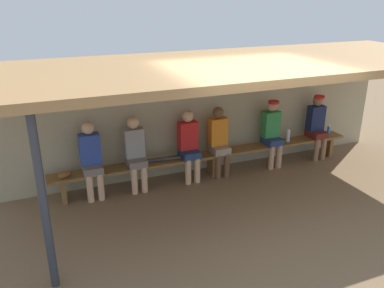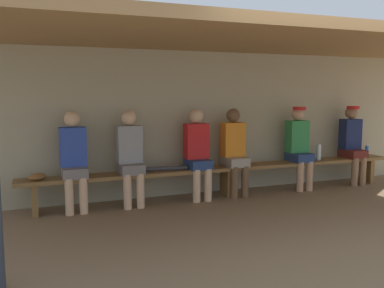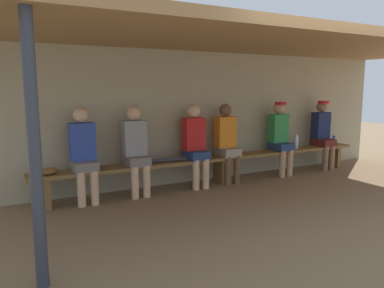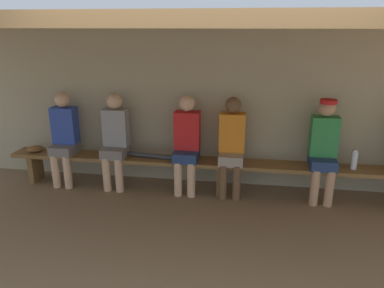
{
  "view_description": "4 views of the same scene",
  "coord_description": "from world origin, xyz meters",
  "px_view_note": "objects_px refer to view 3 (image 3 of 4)",
  "views": [
    {
      "loc": [
        -2.98,
        -4.78,
        3.34
      ],
      "look_at": [
        -0.59,
        1.12,
        0.88
      ],
      "focal_mm": 37.22,
      "sensor_mm": 36.0,
      "label": 1
    },
    {
      "loc": [
        -2.77,
        -4.12,
        1.59
      ],
      "look_at": [
        -0.72,
        1.13,
        0.88
      ],
      "focal_mm": 39.22,
      "sensor_mm": 36.0,
      "label": 2
    },
    {
      "loc": [
        -3.32,
        -3.61,
        1.61
      ],
      "look_at": [
        -0.75,
        1.14,
        0.78
      ],
      "focal_mm": 34.67,
      "sensor_mm": 36.0,
      "label": 3
    },
    {
      "loc": [
        0.33,
        -3.1,
        2.22
      ],
      "look_at": [
        -0.37,
        1.39,
        0.74
      ],
      "focal_mm": 34.28,
      "sensor_mm": 36.0,
      "label": 4
    }
  ],
  "objects_px": {
    "player_shirtless_tan": "(195,142)",
    "baseball_bat": "(161,160)",
    "player_in_red": "(136,147)",
    "player_in_blue": "(227,140)",
    "water_bottle_clear": "(334,140)",
    "player_leftmost": "(323,131)",
    "water_bottle_blue": "(296,142)",
    "baseball_glove_worn": "(49,171)",
    "support_post": "(35,154)",
    "player_with_sunglasses": "(280,135)",
    "bench": "(220,161)",
    "player_near_post": "(84,151)"
  },
  "relations": [
    {
      "from": "support_post",
      "to": "bench",
      "type": "distance_m",
      "value": 3.77
    },
    {
      "from": "bench",
      "to": "player_in_red",
      "type": "height_order",
      "value": "player_in_red"
    },
    {
      "from": "player_near_post",
      "to": "baseball_bat",
      "type": "relative_size",
      "value": 1.54
    },
    {
      "from": "player_in_red",
      "to": "player_in_blue",
      "type": "relative_size",
      "value": 1.0
    },
    {
      "from": "support_post",
      "to": "baseball_bat",
      "type": "distance_m",
      "value": 2.94
    },
    {
      "from": "support_post",
      "to": "baseball_glove_worn",
      "type": "xyz_separation_m",
      "value": [
        0.35,
        2.07,
        -0.6
      ]
    },
    {
      "from": "player_in_blue",
      "to": "baseball_glove_worn",
      "type": "bearing_deg",
      "value": -179.43
    },
    {
      "from": "player_shirtless_tan",
      "to": "baseball_glove_worn",
      "type": "distance_m",
      "value": 2.25
    },
    {
      "from": "player_in_red",
      "to": "baseball_bat",
      "type": "height_order",
      "value": "player_in_red"
    },
    {
      "from": "player_leftmost",
      "to": "baseball_bat",
      "type": "relative_size",
      "value": 1.56
    },
    {
      "from": "player_with_sunglasses",
      "to": "water_bottle_blue",
      "type": "bearing_deg",
      "value": -1.79
    },
    {
      "from": "bench",
      "to": "player_leftmost",
      "type": "height_order",
      "value": "player_leftmost"
    },
    {
      "from": "player_with_sunglasses",
      "to": "baseball_glove_worn",
      "type": "height_order",
      "value": "player_with_sunglasses"
    },
    {
      "from": "water_bottle_clear",
      "to": "player_leftmost",
      "type": "bearing_deg",
      "value": 179.69
    },
    {
      "from": "support_post",
      "to": "player_with_sunglasses",
      "type": "xyz_separation_m",
      "value": [
        4.36,
        2.1,
        -0.35
      ]
    },
    {
      "from": "player_in_blue",
      "to": "player_shirtless_tan",
      "type": "distance_m",
      "value": 0.61
    },
    {
      "from": "player_in_red",
      "to": "support_post",
      "type": "bearing_deg",
      "value": -126.77
    },
    {
      "from": "bench",
      "to": "water_bottle_clear",
      "type": "height_order",
      "value": "water_bottle_clear"
    },
    {
      "from": "support_post",
      "to": "player_leftmost",
      "type": "relative_size",
      "value": 1.64
    },
    {
      "from": "bench",
      "to": "player_shirtless_tan",
      "type": "bearing_deg",
      "value": 179.63
    },
    {
      "from": "water_bottle_blue",
      "to": "baseball_bat",
      "type": "bearing_deg",
      "value": 179.82
    },
    {
      "from": "player_shirtless_tan",
      "to": "player_in_red",
      "type": "bearing_deg",
      "value": 180.0
    },
    {
      "from": "player_shirtless_tan",
      "to": "baseball_bat",
      "type": "xyz_separation_m",
      "value": [
        -0.61,
        -0.0,
        -0.24
      ]
    },
    {
      "from": "support_post",
      "to": "player_shirtless_tan",
      "type": "height_order",
      "value": "support_post"
    },
    {
      "from": "player_shirtless_tan",
      "to": "water_bottle_blue",
      "type": "distance_m",
      "value": 2.17
    },
    {
      "from": "player_with_sunglasses",
      "to": "support_post",
      "type": "bearing_deg",
      "value": -154.25
    },
    {
      "from": "player_shirtless_tan",
      "to": "water_bottle_clear",
      "type": "height_order",
      "value": "player_shirtless_tan"
    },
    {
      "from": "water_bottle_blue",
      "to": "water_bottle_clear",
      "type": "xyz_separation_m",
      "value": [
        1.04,
        0.01,
        -0.03
      ]
    },
    {
      "from": "player_shirtless_tan",
      "to": "baseball_bat",
      "type": "height_order",
      "value": "player_shirtless_tan"
    },
    {
      "from": "player_near_post",
      "to": "baseball_glove_worn",
      "type": "bearing_deg",
      "value": -176.51
    },
    {
      "from": "player_in_blue",
      "to": "support_post",
      "type": "bearing_deg",
      "value": -146.59
    },
    {
      "from": "support_post",
      "to": "player_leftmost",
      "type": "bearing_deg",
      "value": 21.08
    },
    {
      "from": "player_leftmost",
      "to": "water_bottle_blue",
      "type": "bearing_deg",
      "value": -179.01
    },
    {
      "from": "support_post",
      "to": "water_bottle_clear",
      "type": "xyz_separation_m",
      "value": [
        5.79,
        2.1,
        -0.54
      ]
    },
    {
      "from": "player_in_blue",
      "to": "water_bottle_blue",
      "type": "bearing_deg",
      "value": -0.43
    },
    {
      "from": "bench",
      "to": "baseball_glove_worn",
      "type": "xyz_separation_m",
      "value": [
        -2.7,
        -0.03,
        0.12
      ]
    },
    {
      "from": "player_leftmost",
      "to": "water_bottle_blue",
      "type": "xyz_separation_m",
      "value": [
        -0.7,
        -0.01,
        -0.16
      ]
    },
    {
      "from": "player_in_red",
      "to": "player_in_blue",
      "type": "bearing_deg",
      "value": 0.0
    },
    {
      "from": "player_shirtless_tan",
      "to": "water_bottle_clear",
      "type": "relative_size",
      "value": 6.44
    },
    {
      "from": "player_near_post",
      "to": "baseball_bat",
      "type": "bearing_deg",
      "value": -0.15
    },
    {
      "from": "player_in_red",
      "to": "baseball_glove_worn",
      "type": "bearing_deg",
      "value": -178.68
    },
    {
      "from": "water_bottle_blue",
      "to": "water_bottle_clear",
      "type": "relative_size",
      "value": 1.25
    },
    {
      "from": "player_in_blue",
      "to": "water_bottle_blue",
      "type": "height_order",
      "value": "player_in_blue"
    },
    {
      "from": "player_in_blue",
      "to": "baseball_glove_worn",
      "type": "distance_m",
      "value": 2.85
    },
    {
      "from": "player_in_blue",
      "to": "player_shirtless_tan",
      "type": "relative_size",
      "value": 1.0
    },
    {
      "from": "player_in_blue",
      "to": "player_near_post",
      "type": "bearing_deg",
      "value": 180.0
    },
    {
      "from": "player_leftmost",
      "to": "player_with_sunglasses",
      "type": "distance_m",
      "value": 1.09
    },
    {
      "from": "support_post",
      "to": "player_with_sunglasses",
      "type": "distance_m",
      "value": 4.86
    },
    {
      "from": "player_with_sunglasses",
      "to": "baseball_bat",
      "type": "height_order",
      "value": "player_with_sunglasses"
    },
    {
      "from": "player_in_blue",
      "to": "water_bottle_clear",
      "type": "distance_m",
      "value": 2.6
    }
  ]
}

